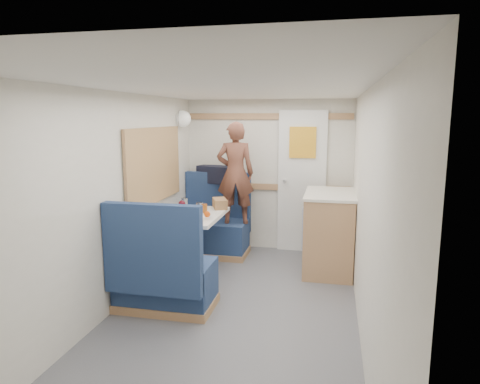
% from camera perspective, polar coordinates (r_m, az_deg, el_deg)
% --- Properties ---
extents(floor, '(4.50, 4.50, 0.00)m').
position_cam_1_polar(floor, '(3.89, -1.52, -17.13)').
color(floor, '#515156').
rests_on(floor, ground).
extents(ceiling, '(4.50, 4.50, 0.00)m').
position_cam_1_polar(ceiling, '(3.47, -1.68, 13.76)').
color(ceiling, silver).
rests_on(ceiling, wall_back).
extents(wall_back, '(2.20, 0.02, 2.00)m').
position_cam_1_polar(wall_back, '(5.72, 3.79, 2.20)').
color(wall_back, silver).
rests_on(wall_back, floor).
extents(wall_left, '(0.02, 4.50, 2.00)m').
position_cam_1_polar(wall_left, '(3.95, -17.29, -1.73)').
color(wall_left, silver).
rests_on(wall_left, floor).
extents(wall_right, '(0.02, 4.50, 2.00)m').
position_cam_1_polar(wall_right, '(3.46, 16.43, -3.31)').
color(wall_right, silver).
rests_on(wall_right, floor).
extents(oak_trim_low, '(2.15, 0.02, 0.08)m').
position_cam_1_polar(oak_trim_low, '(5.73, 3.74, 0.69)').
color(oak_trim_low, '#997245').
rests_on(oak_trim_low, wall_back).
extents(oak_trim_high, '(2.15, 0.02, 0.08)m').
position_cam_1_polar(oak_trim_high, '(5.65, 3.85, 10.04)').
color(oak_trim_high, '#997245').
rests_on(oak_trim_high, wall_back).
extents(side_window, '(0.04, 1.30, 0.72)m').
position_cam_1_polar(side_window, '(4.79, -11.37, 3.53)').
color(side_window, '#9AA98F').
rests_on(side_window, wall_left).
extents(rear_door, '(0.62, 0.12, 1.86)m').
position_cam_1_polar(rear_door, '(5.65, 8.25, 1.73)').
color(rear_door, white).
rests_on(rear_door, wall_back).
extents(dinette_table, '(0.62, 0.92, 0.72)m').
position_cam_1_polar(dinette_table, '(4.76, -6.32, -4.76)').
color(dinette_table, white).
rests_on(dinette_table, floor).
extents(bench_far, '(0.90, 0.59, 1.05)m').
position_cam_1_polar(bench_far, '(5.63, -3.47, -5.21)').
color(bench_far, navy).
rests_on(bench_far, floor).
extents(bench_near, '(0.90, 0.59, 1.05)m').
position_cam_1_polar(bench_near, '(4.07, -10.18, -11.37)').
color(bench_near, navy).
rests_on(bench_near, floor).
extents(ledge, '(0.90, 0.14, 0.04)m').
position_cam_1_polar(ledge, '(5.75, -2.85, 1.03)').
color(ledge, '#997245').
rests_on(ledge, bench_far).
extents(dome_light, '(0.20, 0.20, 0.20)m').
position_cam_1_polar(dome_light, '(5.54, -7.62, 9.66)').
color(dome_light, white).
rests_on(dome_light, wall_left).
extents(galley_counter, '(0.57, 0.92, 0.92)m').
position_cam_1_polar(galley_counter, '(5.08, 11.73, -5.12)').
color(galley_counter, '#997245').
rests_on(galley_counter, floor).
extents(person, '(0.51, 0.39, 1.27)m').
position_cam_1_polar(person, '(5.31, -0.63, 2.52)').
color(person, brown).
rests_on(person, bench_far).
extents(duffel_bag, '(0.52, 0.37, 0.23)m').
position_cam_1_polar(duffel_bag, '(5.74, -3.29, 2.37)').
color(duffel_bag, black).
rests_on(duffel_bag, ledge).
extents(tray, '(0.31, 0.38, 0.02)m').
position_cam_1_polar(tray, '(4.53, -6.75, -3.40)').
color(tray, white).
rests_on(tray, dinette_table).
extents(orange_fruit, '(0.07, 0.07, 0.07)m').
position_cam_1_polar(orange_fruit, '(4.47, -4.39, -2.98)').
color(orange_fruit, orange).
rests_on(orange_fruit, tray).
extents(cheese_block, '(0.12, 0.08, 0.04)m').
position_cam_1_polar(cheese_block, '(4.54, -7.24, -3.01)').
color(cheese_block, '#E7D285').
rests_on(cheese_block, tray).
extents(wine_glass, '(0.08, 0.08, 0.17)m').
position_cam_1_polar(wine_glass, '(4.64, -7.75, -1.65)').
color(wine_glass, white).
rests_on(wine_glass, dinette_table).
extents(tumbler_left, '(0.06, 0.06, 0.10)m').
position_cam_1_polar(tumbler_left, '(4.45, -10.66, -3.20)').
color(tumbler_left, silver).
rests_on(tumbler_left, dinette_table).
extents(tumbler_mid, '(0.07, 0.07, 0.12)m').
position_cam_1_polar(tumbler_mid, '(5.03, -7.41, -1.47)').
color(tumbler_mid, white).
rests_on(tumbler_mid, dinette_table).
extents(tumbler_right, '(0.07, 0.07, 0.12)m').
position_cam_1_polar(tumbler_right, '(4.76, -5.42, -2.10)').
color(tumbler_right, white).
rests_on(tumbler_right, dinette_table).
extents(beer_glass, '(0.07, 0.07, 0.11)m').
position_cam_1_polar(beer_glass, '(4.73, -4.80, -2.25)').
color(beer_glass, brown).
rests_on(beer_glass, dinette_table).
extents(pepper_grinder, '(0.03, 0.03, 0.09)m').
position_cam_1_polar(pepper_grinder, '(4.71, -6.68, -2.43)').
color(pepper_grinder, black).
rests_on(pepper_grinder, dinette_table).
extents(salt_grinder, '(0.03, 0.03, 0.09)m').
position_cam_1_polar(salt_grinder, '(4.69, -5.86, -2.49)').
color(salt_grinder, white).
rests_on(salt_grinder, dinette_table).
extents(bread_loaf, '(0.24, 0.30, 0.11)m').
position_cam_1_polar(bread_loaf, '(5.00, -2.71, -1.53)').
color(bread_loaf, olive).
rests_on(bread_loaf, dinette_table).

